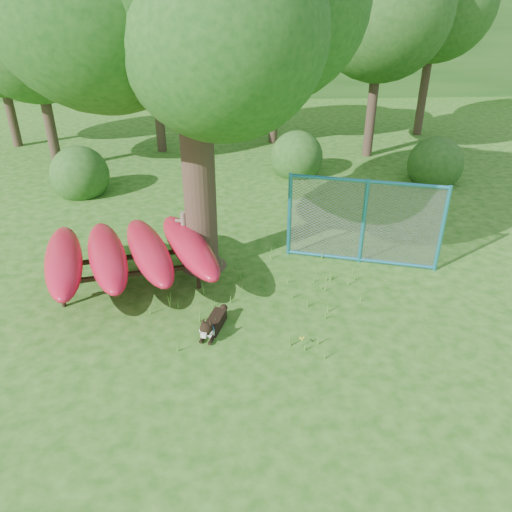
{
  "coord_description": "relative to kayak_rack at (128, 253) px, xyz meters",
  "views": [
    {
      "loc": [
        -0.25,
        -7.65,
        5.83
      ],
      "look_at": [
        0.2,
        1.2,
        1.0
      ],
      "focal_mm": 35.0,
      "sensor_mm": 36.0,
      "label": 1
    }
  ],
  "objects": [
    {
      "name": "shrub_right",
      "position": [
        8.97,
        6.28,
        -0.86
      ],
      "size": [
        1.8,
        1.8,
        1.8
      ],
      "primitive_type": "sphere",
      "color": "#1F4D19",
      "rests_on": "ground"
    },
    {
      "name": "bg_tree_e",
      "position": [
        10.47,
        12.28,
        4.38
      ],
      "size": [
        4.6,
        4.6,
        7.55
      ],
      "color": "#34261C",
      "rests_on": "ground"
    },
    {
      "name": "ground",
      "position": [
        2.47,
        -1.72,
        -0.86
      ],
      "size": [
        80.0,
        80.0,
        0.0
      ],
      "primitive_type": "plane",
      "color": "#1D4F0F",
      "rests_on": "ground"
    },
    {
      "name": "shrub_left",
      "position": [
        -2.53,
        5.78,
        -0.86
      ],
      "size": [
        1.8,
        1.8,
        1.8
      ],
      "primitive_type": "sphere",
      "color": "#1F4D19",
      "rests_on": "ground"
    },
    {
      "name": "wildflower_clump",
      "position": [
        3.42,
        -2.19,
        -0.69
      ],
      "size": [
        0.09,
        0.1,
        0.2
      ],
      "rotation": [
        0.0,
        0.0,
        -0.25
      ],
      "color": "#52902F",
      "rests_on": "ground"
    },
    {
      "name": "bg_tree_a",
      "position": [
        -4.03,
        8.28,
        3.63
      ],
      "size": [
        4.4,
        4.4,
        6.7
      ],
      "color": "#34261C",
      "rests_on": "ground"
    },
    {
      "name": "bg_tree_c",
      "position": [
        3.97,
        11.28,
        3.25
      ],
      "size": [
        4.0,
        4.0,
        6.12
      ],
      "color": "#34261C",
      "rests_on": "ground"
    },
    {
      "name": "husky_dog",
      "position": [
        1.79,
        -1.68,
        -0.69
      ],
      "size": [
        0.54,
        1.03,
        0.48
      ],
      "rotation": [
        0.0,
        0.0,
        -0.32
      ],
      "color": "black",
      "rests_on": "ground"
    },
    {
      "name": "shrub_mid",
      "position": [
        4.47,
        7.28,
        -0.86
      ],
      "size": [
        1.8,
        1.8,
        1.8
      ],
      "primitive_type": "sphere",
      "color": "#1F4D19",
      "rests_on": "ground"
    },
    {
      "name": "kayak_rack",
      "position": [
        0.0,
        0.0,
        0.0
      ],
      "size": [
        4.27,
        3.82,
        1.12
      ],
      "rotation": [
        0.0,
        0.0,
        0.2
      ],
      "color": "black",
      "rests_on": "ground"
    },
    {
      "name": "fence_section",
      "position": [
        5.22,
        0.91,
        0.18
      ],
      "size": [
        3.43,
        1.08,
        3.45
      ],
      "rotation": [
        0.0,
        0.0,
        -0.28
      ],
      "color": "teal",
      "rests_on": "ground"
    },
    {
      "name": "wooded_hillside",
      "position": [
        2.47,
        26.28,
        2.14
      ],
      "size": [
        80.0,
        12.0,
        6.0
      ],
      "primitive_type": "cube",
      "color": "#1F4D19",
      "rests_on": "ground"
    },
    {
      "name": "bg_tree_d",
      "position": [
        7.47,
        9.28,
        4.23
      ],
      "size": [
        4.8,
        4.8,
        7.5
      ],
      "color": "#34261C",
      "rests_on": "ground"
    },
    {
      "name": "wooden_post",
      "position": [
        1.12,
        0.85,
        -0.11
      ],
      "size": [
        0.38,
        0.15,
        1.4
      ],
      "rotation": [
        0.0,
        0.0,
        -0.19
      ],
      "color": "brown",
      "rests_on": "ground"
    }
  ]
}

